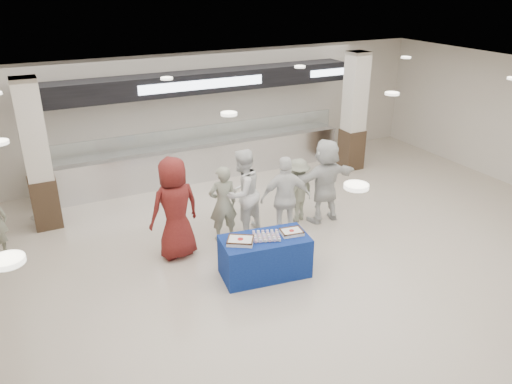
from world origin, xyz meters
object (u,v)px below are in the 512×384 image
soldier_a (223,204)px  chef_tall (242,193)px  cupcake_tray (266,236)px  chef_short (286,198)px  sheet_cake_right (292,232)px  sheet_cake_left (240,240)px  soldier_b (297,190)px  civilian_maroon (175,208)px  civilian_white (325,181)px  display_table (265,256)px

soldier_a → chef_tall: 0.48m
cupcake_tray → soldier_a: bearing=95.8°
soldier_a → chef_short: (1.16, -0.49, 0.08)m
sheet_cake_right → cupcake_tray: bearing=172.6°
sheet_cake_left → soldier_b: 2.66m
civilian_maroon → civilian_white: 3.38m
sheet_cake_right → cupcake_tray: (-0.48, 0.06, -0.01)m
civilian_white → sheet_cake_left: bearing=26.1°
sheet_cake_left → civilian_maroon: bearing=118.9°
cupcake_tray → chef_short: bearing=47.1°
sheet_cake_right → soldier_a: bearing=111.4°
sheet_cake_left → civilian_maroon: size_ratio=0.28×
soldier_b → display_table: bearing=24.1°
civilian_maroon → chef_short: 2.24m
soldier_a → chef_tall: (0.46, 0.06, 0.13)m
soldier_a → chef_tall: bearing=-166.6°
cupcake_tray → chef_tall: (0.30, 1.63, 0.14)m
civilian_maroon → soldier_a: civilian_maroon is taller
soldier_b → sheet_cake_left: bearing=16.5°
display_table → soldier_b: soldier_b is taller
soldier_a → soldier_b: soldier_a is taller
sheet_cake_left → chef_tall: (0.78, 1.58, 0.13)m
sheet_cake_right → civilian_white: civilian_white is taller
sheet_cake_left → soldier_b: size_ratio=0.39×
sheet_cake_right → cupcake_tray: size_ratio=0.87×
civilian_maroon → cupcake_tray: bearing=123.0°
soldier_a → soldier_b: bearing=-171.3°
cupcake_tray → soldier_a: (-0.16, 1.57, 0.01)m
cupcake_tray → soldier_a: size_ratio=0.31×
display_table → civilian_maroon: civilian_maroon is taller
soldier_a → chef_short: chef_short is taller
chef_tall → sheet_cake_right: bearing=71.8°
civilian_maroon → sheet_cake_right: bearing=131.2°
sheet_cake_right → civilian_maroon: civilian_maroon is taller
display_table → chef_tall: chef_tall is taller
soldier_b → sheet_cake_right: bearing=35.4°
sheet_cake_left → soldier_a: (0.32, 1.52, 0.00)m
sheet_cake_left → civilian_white: size_ratio=0.30×
civilian_maroon → soldier_b: bearing=177.3°
sheet_cake_left → cupcake_tray: bearing=-5.7°
sheet_cake_left → civilian_maroon: (-0.73, 1.33, 0.20)m
chef_tall → sheet_cake_left: bearing=39.5°
chef_short → soldier_b: 0.87m
chef_tall → civilian_white: 1.88m
chef_tall → chef_short: size_ratio=1.05×
sheet_cake_left → soldier_b: (2.11, 1.61, -0.08)m
sheet_cake_left → chef_short: size_ratio=0.32×
sheet_cake_right → civilian_maroon: size_ratio=0.21×
display_table → civilian_white: size_ratio=0.83×
chef_short → soldier_b: bearing=-121.6°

